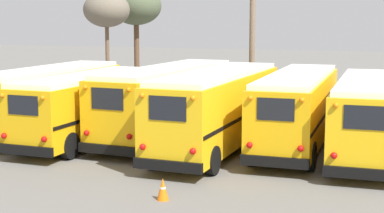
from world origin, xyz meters
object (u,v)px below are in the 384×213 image
Objects in this scene: school_bus_1 at (89,105)px; bare_tree_0 at (107,10)px; school_bus_2 at (168,99)px; utility_pole at (252,32)px; traffic_cone at (163,189)px; school_bus_3 at (218,107)px; school_bus_5 at (369,115)px; school_bus_4 at (298,107)px; bare_tree_1 at (136,7)px; school_bus_0 at (49,97)px.

school_bus_1 is 1.29× the size of bare_tree_0.
school_bus_2 is at bearing -52.19° from bare_tree_0.
utility_pole reaches higher than traffic_cone.
utility_pole is at bearing 66.89° from school_bus_1.
school_bus_3 is 20.69m from bare_tree_0.
school_bus_5 is at bearing -52.58° from utility_pole.
school_bus_4 is 23.97m from bare_tree_1.
bare_tree_0 reaches higher than school_bus_0.
bare_tree_1 is 11.62× the size of traffic_cone.
utility_pole is at bearing -36.69° from bare_tree_1.
bare_tree_1 reaches higher than school_bus_3.
school_bus_4 is (8.89, 2.08, 0.08)m from school_bus_1.
school_bus_2 is at bearing 6.71° from school_bus_0.
school_bus_0 is at bearing -72.25° from bare_tree_0.
traffic_cone is at bearing -62.70° from bare_tree_1.
school_bus_2 is 3.41m from school_bus_3.
school_bus_3 reaches higher than school_bus_2.
school_bus_5 is at bearing -5.00° from school_bus_2.
school_bus_4 is (5.93, 0.05, -0.04)m from school_bus_2.
school_bus_1 is 5.94m from school_bus_3.
school_bus_2 is at bearing 175.00° from school_bus_5.
bare_tree_0 is at bearing 122.09° from traffic_cone.
school_bus_0 is 12.60m from traffic_cone.
school_bus_3 is at bearing 3.38° from school_bus_1.
utility_pole reaches higher than school_bus_0.
bare_tree_1 is (-9.99, 17.37, 4.58)m from school_bus_2.
utility_pole is 1.24× the size of bare_tree_0.
school_bus_1 is 12.08m from utility_pole.
school_bus_0 is 0.98× the size of school_bus_4.
utility_pole reaches higher than school_bus_1.
school_bus_3 is (5.93, 0.35, 0.15)m from school_bus_1.
school_bus_2 is 20.56m from bare_tree_1.
school_bus_5 is (2.96, -0.83, -0.05)m from school_bus_4.
traffic_cone is at bearing -57.91° from bare_tree_0.
school_bus_0 is 0.98× the size of school_bus_3.
utility_pole is 1.15× the size of bare_tree_1.
school_bus_4 is 9.34m from traffic_cone.
traffic_cone is (13.55, -26.25, -6.00)m from bare_tree_1.
school_bus_0 is 8.94m from school_bus_3.
school_bus_1 is (2.96, -1.34, -0.06)m from school_bus_0.
utility_pole is (1.63, 8.72, 2.91)m from school_bus_2.
school_bus_2 is at bearing -60.10° from bare_tree_1.
school_bus_0 is 1.15× the size of utility_pole.
school_bus_4 is at bearing 75.13° from traffic_cone.
bare_tree_0 is at bearing 140.67° from school_bus_4.
school_bus_5 is at bearing -36.39° from bare_tree_0.
school_bus_4 is at bearing 30.34° from school_bus_3.
utility_pole is 13.06m from bare_tree_0.
school_bus_4 is 3.08m from school_bus_5.
bare_tree_0 is at bearing 115.80° from school_bus_1.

